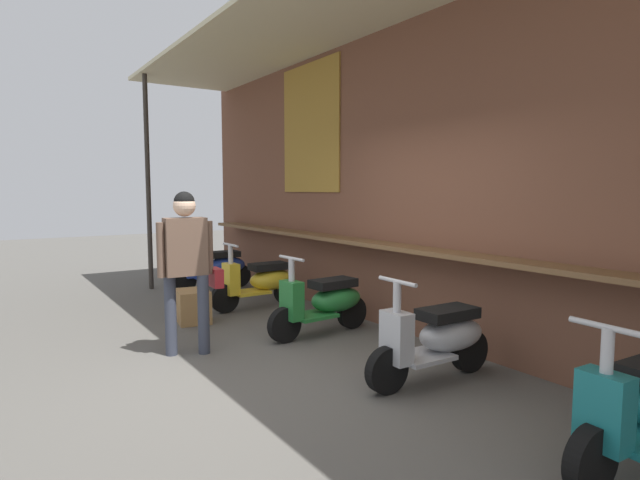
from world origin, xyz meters
TOP-DOWN VIEW (x-y plane):
  - ground_plane at (0.00, 0.00)m, footprint 32.80×32.80m
  - market_stall_facade at (-0.00, 1.91)m, footprint 11.72×2.11m
  - scooter_blue at (-4.25, 1.08)m, footprint 0.46×1.40m
  - scooter_yellow at (-2.55, 1.08)m, footprint 0.46×1.40m
  - scooter_green at (-0.91, 1.08)m, footprint 0.48×1.40m
  - scooter_silver at (0.89, 1.08)m, footprint 0.46×1.40m
  - shopper_with_handbag at (-1.08, -0.53)m, footprint 0.27×0.67m
  - merchandise_crate at (-2.32, -0.04)m, footprint 0.55×0.47m

SIDE VIEW (x-z plane):
  - ground_plane at x=0.00m, z-range 0.00..0.00m
  - merchandise_crate at x=-2.32m, z-range 0.00..0.42m
  - scooter_blue at x=-4.25m, z-range -0.10..0.87m
  - scooter_yellow at x=-2.55m, z-range -0.10..0.87m
  - scooter_green at x=-0.91m, z-range -0.10..0.87m
  - scooter_silver at x=0.89m, z-range -0.10..0.87m
  - shopper_with_handbag at x=-1.08m, z-range 0.19..1.89m
  - market_stall_facade at x=0.00m, z-range 0.17..3.98m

